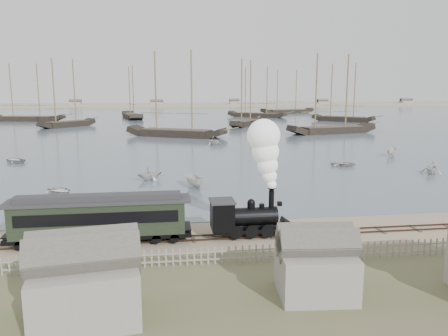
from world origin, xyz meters
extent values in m
plane|color=tan|center=(0.00, 0.00, 0.00)|extent=(600.00, 600.00, 0.00)
cube|color=#435560|center=(0.00, 170.00, 0.03)|extent=(600.00, 336.00, 0.06)
cube|color=#35241D|center=(0.00, -2.50, 0.10)|extent=(120.00, 0.08, 0.12)
cube|color=#35241D|center=(0.00, -1.50, 0.10)|extent=(120.00, 0.08, 0.12)
cube|color=#3A2D25|center=(0.00, -2.00, 0.03)|extent=(120.00, 1.80, 0.06)
cube|color=tan|center=(0.00, 250.00, 0.00)|extent=(500.00, 20.00, 1.80)
cube|color=black|center=(0.59, -2.00, 0.67)|extent=(6.30, 1.85, 0.23)
cylinder|color=black|center=(0.22, -2.00, 1.60)|extent=(3.89, 1.39, 1.39)
cube|color=black|center=(-1.82, -2.00, 1.78)|extent=(1.67, 2.04, 2.13)
cube|color=#2E2E30|center=(-1.82, -2.00, 2.89)|extent=(1.85, 2.22, 0.11)
cylinder|color=black|center=(1.98, -2.00, 2.85)|extent=(0.41, 0.41, 1.48)
sphere|color=black|center=(0.40, -2.00, 2.68)|extent=(0.59, 0.59, 0.59)
cone|color=black|center=(3.55, -2.00, 0.58)|extent=(1.30, 1.85, 1.85)
cube|color=black|center=(2.63, -2.00, 2.52)|extent=(0.32, 0.32, 0.32)
cube|color=black|center=(-10.81, -2.00, 0.68)|extent=(13.17, 2.16, 0.33)
cube|color=black|center=(-10.81, -2.00, 1.99)|extent=(12.23, 2.35, 2.35)
cube|color=black|center=(-10.81, -3.19, 2.23)|extent=(11.29, 0.06, 0.85)
cube|color=black|center=(-10.81, -0.81, 2.23)|extent=(11.29, 0.06, 0.85)
cube|color=#2E2E30|center=(-10.81, -2.00, 3.22)|extent=(13.17, 2.54, 0.17)
cube|color=#2E2E30|center=(-10.81, -2.00, 3.50)|extent=(11.76, 1.13, 0.42)
imported|color=beige|center=(-8.63, 0.51, 0.34)|extent=(3.24, 3.85, 0.68)
imported|color=beige|center=(-17.29, 14.21, 0.42)|extent=(4.22, 4.22, 0.72)
imported|color=beige|center=(-7.92, 20.29, 0.90)|extent=(3.78, 4.00, 1.67)
imported|color=beige|center=(-2.79, 15.27, 0.79)|extent=(4.04, 2.70, 1.46)
imported|color=beige|center=(19.92, 26.41, 0.43)|extent=(3.98, 4.37, 0.74)
imported|color=beige|center=(29.23, 19.28, 0.88)|extent=(4.09, 4.11, 1.64)
imported|color=beige|center=(31.82, 34.46, 0.75)|extent=(3.57, 3.37, 1.38)
imported|color=beige|center=(-28.96, 36.59, 0.48)|extent=(4.74, 4.94, 0.83)
imported|color=beige|center=(3.91, 53.50, 0.96)|extent=(4.46, 4.30, 1.80)
camera|label=1|loc=(-6.05, -33.54, 11.19)|focal=35.00mm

